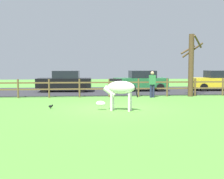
{
  "coord_description": "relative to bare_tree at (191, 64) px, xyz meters",
  "views": [
    {
      "loc": [
        -1.41,
        -13.41,
        1.97
      ],
      "look_at": [
        0.03,
        0.94,
        0.81
      ],
      "focal_mm": 46.98,
      "sensor_mm": 36.0,
      "label": 1
    }
  ],
  "objects": [
    {
      "name": "parked_car_green",
      "position": [
        -2.51,
        3.88,
        -1.28
      ],
      "size": [
        4.04,
        1.95,
        1.56
      ],
      "color": "#236B38",
      "rests_on": "parking_asphalt"
    },
    {
      "name": "parking_asphalt",
      "position": [
        -5.57,
        4.39,
        -2.1
      ],
      "size": [
        28.0,
        7.4,
        0.05
      ],
      "primitive_type": "cube",
      "color": "#2D2D33",
      "rests_on": "ground_plane"
    },
    {
      "name": "crow_on_grass",
      "position": [
        -8.44,
        -4.8,
        -1.99
      ],
      "size": [
        0.21,
        0.1,
        0.2
      ],
      "color": "black",
      "rests_on": "ground_plane"
    },
    {
      "name": "zebra",
      "position": [
        -5.38,
        -5.61,
        -1.19
      ],
      "size": [
        1.84,
        0.99,
        1.41
      ],
      "color": "white",
      "rests_on": "ground_plane"
    },
    {
      "name": "paddock_fence",
      "position": [
        -6.24,
        0.09,
        -1.46
      ],
      "size": [
        20.77,
        0.11,
        1.16
      ],
      "color": "brown",
      "rests_on": "ground_plane"
    },
    {
      "name": "parked_car_yellow",
      "position": [
        3.55,
        3.7,
        -1.28
      ],
      "size": [
        4.05,
        1.99,
        1.56
      ],
      "color": "yellow",
      "rests_on": "parking_asphalt"
    },
    {
      "name": "visitor_near_fence",
      "position": [
        -2.66,
        -0.46,
        -1.21
      ],
      "size": [
        0.41,
        0.31,
        1.64
      ],
      "color": "#232847",
      "rests_on": "ground_plane"
    },
    {
      "name": "bare_tree",
      "position": [
        0.0,
        0.0,
        0.0
      ],
      "size": [
        1.48,
        1.62,
        4.0
      ],
      "color": "#513A23",
      "rests_on": "ground_plane"
    },
    {
      "name": "parked_car_black",
      "position": [
        -8.31,
        3.83,
        -1.28
      ],
      "size": [
        4.09,
        2.07,
        1.56
      ],
      "color": "black",
      "rests_on": "parking_asphalt"
    },
    {
      "name": "ground_plane",
      "position": [
        -5.57,
        -4.91,
        -2.12
      ],
      "size": [
        60.0,
        60.0,
        0.0
      ],
      "primitive_type": "plane",
      "color": "#549338"
    }
  ]
}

